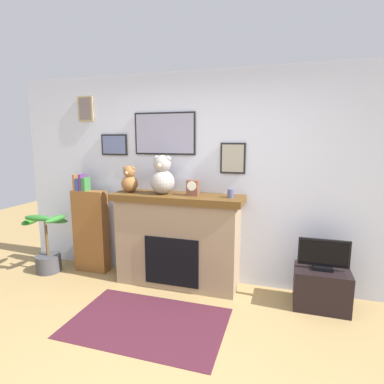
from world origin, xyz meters
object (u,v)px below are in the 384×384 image
fireplace (178,239)px  teddy_bear_brown (130,180)px  tv_stand (321,288)px  teddy_bear_tan (162,177)px  television (324,255)px  potted_plant (48,249)px  mantel_clock (193,188)px  bookshelf (90,229)px  candle_jar (231,193)px

fireplace → teddy_bear_brown: teddy_bear_brown is taller
tv_stand → teddy_bear_tan: 2.16m
tv_stand → television: (0.00, -0.00, 0.37)m
fireplace → potted_plant: (-1.81, -0.18, -0.26)m
potted_plant → mantel_clock: size_ratio=4.56×
teddy_bear_tan → mantel_clock: bearing=-0.1°
bookshelf → potted_plant: bearing=-158.8°
bookshelf → potted_plant: 0.65m
candle_jar → fireplace: bearing=178.4°
bookshelf → candle_jar: bookshelf is taller
tv_stand → teddy_bear_brown: size_ratio=1.71×
tv_stand → mantel_clock: mantel_clock is taller
fireplace → potted_plant: size_ratio=1.92×
potted_plant → teddy_bear_brown: bearing=8.0°
fireplace → television: (1.66, -0.07, 0.01)m
bookshelf → mantel_clock: size_ratio=7.32×
mantel_clock → teddy_bear_tan: bearing=179.9°
television → candle_jar: (-1.01, 0.06, 0.60)m
candle_jar → teddy_bear_tan: (-0.83, -0.00, 0.16)m
teddy_bear_tan → fireplace: bearing=5.8°
potted_plant → candle_jar: candle_jar is taller
teddy_bear_brown → television: bearing=-1.4°
bookshelf → tv_stand: bearing=-2.0°
teddy_bear_brown → tv_stand: bearing=-1.4°
fireplace → teddy_bear_tan: 0.79m
fireplace → mantel_clock: 0.68m
fireplace → bookshelf: size_ratio=1.20×
potted_plant → television: (3.47, 0.11, 0.27)m
fireplace → candle_jar: size_ratio=16.36×
mantel_clock → teddy_bear_tan: 0.40m
fireplace → teddy_bear_tan: teddy_bear_tan is taller
fireplace → tv_stand: (1.66, -0.07, -0.36)m
mantel_clock → teddy_bear_brown: teddy_bear_brown is taller
potted_plant → candle_jar: 2.61m
potted_plant → television: potted_plant is taller
potted_plant → teddy_bear_tan: bearing=5.8°
candle_jar → mantel_clock: size_ratio=0.54×
potted_plant → tv_stand: size_ratio=1.48×
bookshelf → teddy_bear_tan: (1.08, -0.04, 0.76)m
bookshelf → potted_plant: (-0.54, -0.21, -0.27)m
tv_stand → television: bearing=-90.0°
fireplace → tv_stand: 1.70m
television → teddy_bear_brown: teddy_bear_brown is taller
fireplace → candle_jar: (0.65, -0.02, 0.61)m
bookshelf → mantel_clock: 1.60m
fireplace → bookshelf: bookshelf is taller
fireplace → potted_plant: 1.84m
television → teddy_bear_tan: (-1.84, 0.06, 0.76)m
tv_stand → candle_jar: bearing=176.8°
candle_jar → mantel_clock: 0.45m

